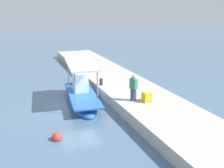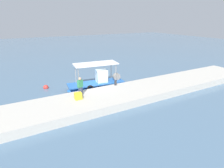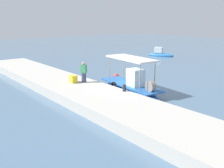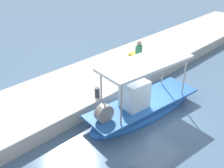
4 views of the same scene
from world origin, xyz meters
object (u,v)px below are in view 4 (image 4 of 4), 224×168
at_px(cargo_crate, 134,57).
at_px(main_fishing_boat, 142,106).
at_px(fisherman_near_bollard, 139,56).
at_px(mooring_bollard, 97,92).

bearing_deg(cargo_crate, main_fishing_boat, 45.75).
distance_m(main_fishing_boat, fisherman_near_bollard, 3.84).
xyz_separation_m(mooring_bollard, cargo_crate, (-4.37, -1.45, 0.04)).
xyz_separation_m(main_fishing_boat, fisherman_near_bollard, (-2.70, -2.55, 0.98)).
distance_m(fisherman_near_bollard, cargo_crate, 0.95).
height_order(main_fishing_boat, mooring_bollard, main_fishing_boat).
relative_size(main_fishing_boat, cargo_crate, 11.03).
distance_m(mooring_bollard, cargo_crate, 4.61).
relative_size(main_fishing_boat, fisherman_near_bollard, 3.86).
relative_size(fisherman_near_bollard, mooring_bollard, 3.40).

